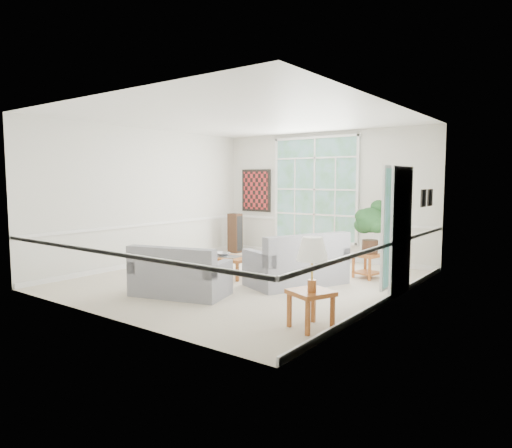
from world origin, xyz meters
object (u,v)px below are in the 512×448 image
Objects in this scene: loveseat_right at (296,258)px; side_table at (311,309)px; end_table at (367,266)px; loveseat_front at (180,270)px; coffee_table at (224,266)px.

side_table is at bearing -31.00° from loveseat_right.
end_table is at bearing 100.91° from side_table.
loveseat_front is at bearing -122.16° from end_table.
loveseat_right is 1.14× the size of loveseat_front.
coffee_table is 2.30× the size of end_table.
loveseat_right is 1.53m from coffee_table.
loveseat_front reaches higher than end_table.
end_table is at bearing 41.79° from loveseat_front.
loveseat_front reaches higher than coffee_table.
loveseat_right reaches higher than coffee_table.
side_table reaches higher than end_table.
loveseat_front is 3.09× the size of side_table.
loveseat_front is 1.57m from coffee_table.
coffee_table is at bearing -145.93° from end_table.
coffee_table is at bearing 87.56° from loveseat_front.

